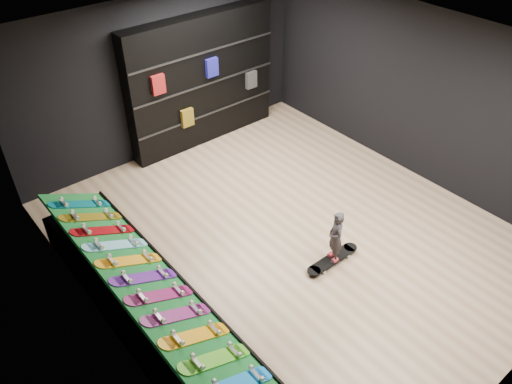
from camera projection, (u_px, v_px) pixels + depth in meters
floor at (288, 235)px, 7.96m from camera, size 6.00×7.00×0.01m
ceiling at (298, 55)px, 6.13m from camera, size 6.00×7.00×0.01m
wall_back at (163, 76)px, 9.19m from camera, size 6.00×0.02×3.00m
wall_left at (94, 252)px, 5.53m from camera, size 0.02×7.00×3.00m
wall_right at (420, 96)px, 8.56m from camera, size 0.02×7.00×3.00m
display_rack at (145, 305)px, 6.51m from camera, size 0.90×4.50×0.50m
turf_ramp at (144, 279)px, 6.26m from camera, size 0.92×4.50×0.46m
back_shelving at (202, 81)px, 9.59m from camera, size 3.15×0.37×2.52m
floor_skateboard at (332, 260)px, 7.45m from camera, size 0.98×0.23×0.09m
child at (334, 246)px, 7.27m from camera, size 0.21×0.24×0.51m
display_board_0 at (237, 384)px, 5.09m from camera, size 0.93×0.22×0.50m
display_board_1 at (215, 359)px, 5.32m from camera, size 0.93×0.22×0.50m
display_board_2 at (195, 336)px, 5.55m from camera, size 0.93×0.22×0.50m
display_board_3 at (177, 315)px, 5.78m from camera, size 0.93×0.22×0.50m
display_board_4 at (160, 295)px, 6.02m from camera, size 0.93×0.22×0.50m
display_board_5 at (144, 277)px, 6.25m from camera, size 0.93×0.22×0.50m
display_board_6 at (130, 261)px, 6.48m from camera, size 0.93×0.22×0.50m
display_board_7 at (116, 245)px, 6.71m from camera, size 0.93×0.22×0.50m
display_board_8 at (103, 231)px, 6.95m from camera, size 0.93×0.22×0.50m
display_board_9 at (91, 217)px, 7.18m from camera, size 0.93×0.22×0.50m
display_board_10 at (80, 204)px, 7.41m from camera, size 0.93×0.22×0.50m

